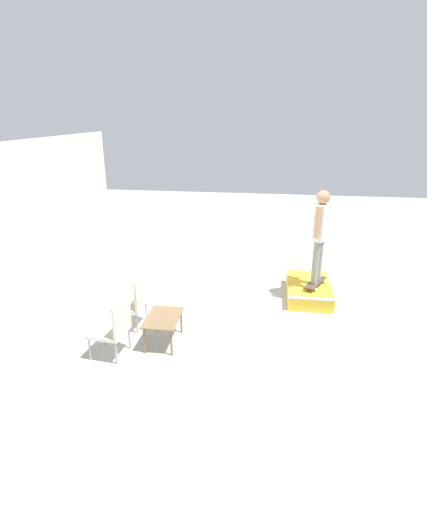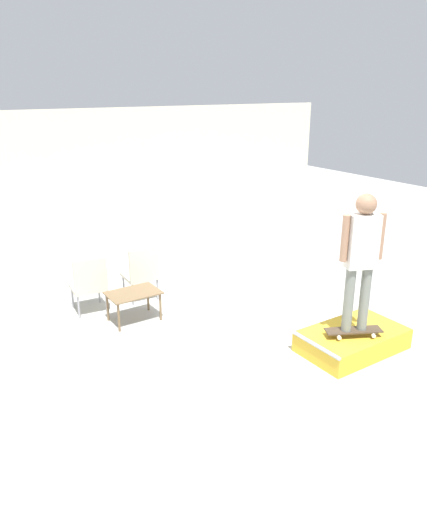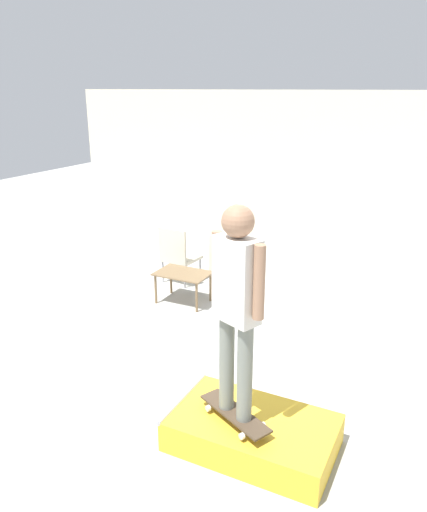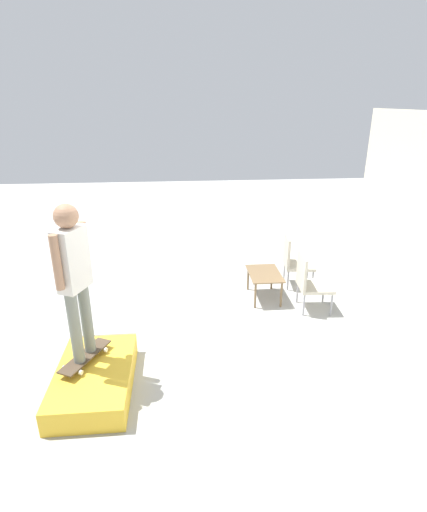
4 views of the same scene
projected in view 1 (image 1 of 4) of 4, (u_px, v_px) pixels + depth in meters
The scene contains 7 objects.
ground_plane at pixel (238, 314), 7.49m from camera, with size 24.00×24.00×0.00m, color #A8A8A3.
skate_ramp_box at pixel (308, 290), 8.15m from camera, with size 1.45×0.86×0.31m.
skateboard_on_ramp at pixel (315, 283), 7.94m from camera, with size 0.76×0.52×0.07m.
person_skater at pixel (320, 229), 7.57m from camera, with size 0.53×0.33×1.83m.
coffee_table at pixel (163, 321), 6.42m from camera, with size 0.79×0.53×0.47m.
patio_chair_left at pixel (114, 326), 6.05m from camera, with size 0.57×0.57×0.95m.
patio_chair_right at pixel (134, 300), 6.89m from camera, with size 0.55×0.55×0.95m.
Camera 1 is at (-6.68, -0.52, 3.55)m, focal length 28.00 mm.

